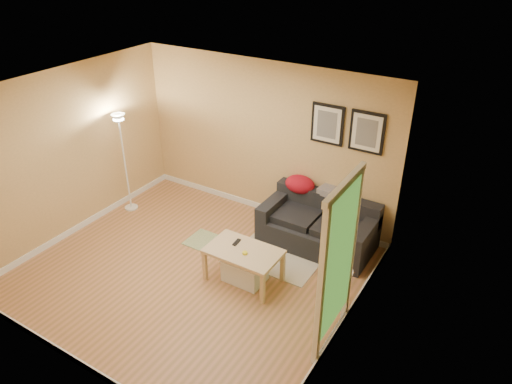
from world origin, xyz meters
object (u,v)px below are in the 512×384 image
(storage_bin, at_px, (245,269))
(side_table, at_px, (336,288))
(sofa, at_px, (318,224))
(floor_lamp, at_px, (125,166))
(book_stack, at_px, (336,268))
(coffee_table, at_px, (244,265))

(storage_bin, height_order, side_table, side_table)
(storage_bin, bearing_deg, side_table, 6.59)
(sofa, xyz_separation_m, floor_lamp, (-3.23, -0.70, 0.45))
(storage_bin, distance_m, book_stack, 1.34)
(coffee_table, distance_m, side_table, 1.30)
(coffee_table, relative_size, book_stack, 4.54)
(sofa, relative_size, side_table, 2.87)
(coffee_table, relative_size, storage_bin, 1.76)
(coffee_table, xyz_separation_m, floor_lamp, (-2.73, 0.60, 0.57))
(sofa, bearing_deg, side_table, -55.45)
(coffee_table, height_order, book_stack, book_stack)
(book_stack, bearing_deg, floor_lamp, 178.84)
(sofa, relative_size, floor_lamp, 0.98)
(coffee_table, xyz_separation_m, side_table, (1.29, 0.16, 0.05))
(side_table, bearing_deg, floor_lamp, 173.67)
(sofa, distance_m, book_stack, 1.41)
(book_stack, relative_size, floor_lamp, 0.13)
(sofa, distance_m, floor_lamp, 3.34)
(sofa, distance_m, side_table, 1.39)
(coffee_table, distance_m, floor_lamp, 2.86)
(coffee_table, bearing_deg, floor_lamp, 167.41)
(side_table, distance_m, floor_lamp, 4.08)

